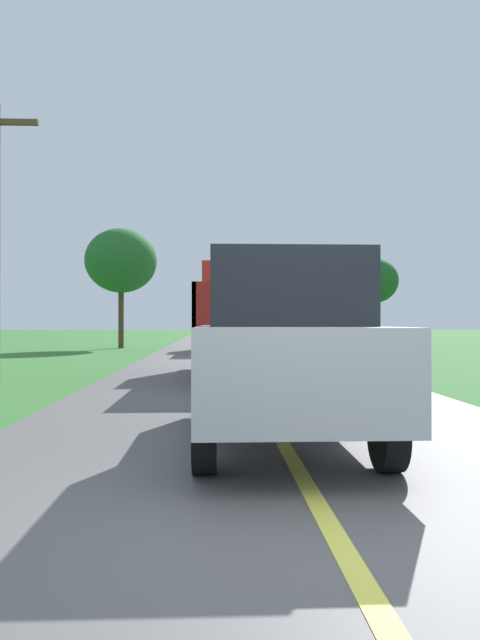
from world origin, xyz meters
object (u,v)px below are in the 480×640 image
at_px(banana_truck_far, 231,319).
at_px(following_car, 280,348).
at_px(roadside_tree_near_left, 373,281).
at_px(roadside_tree_mid_right, 121,261).
at_px(banana_truck_near, 244,317).

bearing_deg(banana_truck_far, following_car, -90.18).
relative_size(roadside_tree_near_left, roadside_tree_mid_right, 0.73).
distance_m(roadside_tree_near_left, following_car, 23.58).
distance_m(roadside_tree_near_left, roadside_tree_mid_right, 12.79).
bearing_deg(roadside_tree_mid_right, roadside_tree_near_left, -8.47).
distance_m(banana_truck_far, following_car, 20.04).
bearing_deg(following_car, banana_truck_near, 89.72).
distance_m(roadside_tree_mid_right, following_car, 25.10).
bearing_deg(roadside_tree_near_left, banana_truck_near, -116.70).
xyz_separation_m(banana_truck_near, banana_truck_far, (0.02, 11.69, 0.01)).
bearing_deg(banana_truck_near, banana_truck_far, 89.88).
bearing_deg(following_car, banana_truck_far, 89.82).
xyz_separation_m(banana_truck_near, roadside_tree_near_left, (7.06, 14.03, 1.91)).
distance_m(banana_truck_near, banana_truck_far, 11.69).
bearing_deg(roadside_tree_near_left, roadside_tree_mid_right, 171.53).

